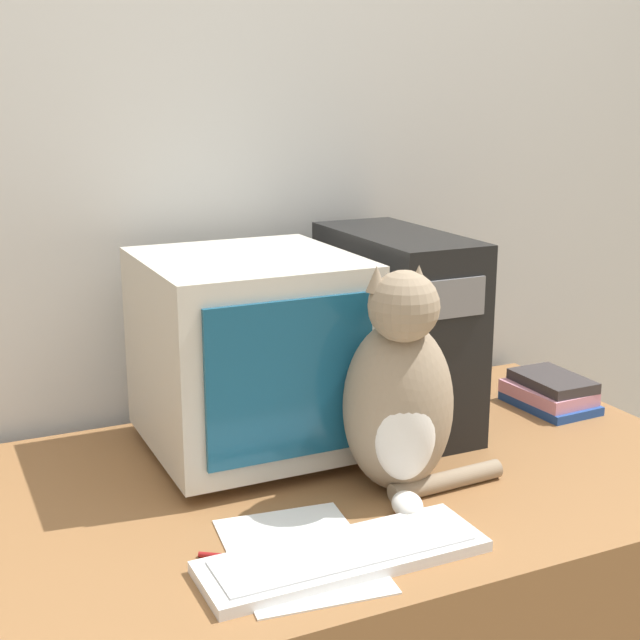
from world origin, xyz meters
The scene contains 8 objects.
wall_back centered at (0.00, 0.91, 1.25)m, with size 7.00×0.05×2.50m.
crt_monitor centered at (-0.05, 0.60, 0.93)m, with size 0.38×0.41×0.39m.
computer_tower centered at (0.28, 0.62, 0.93)m, with size 0.19×0.42×0.41m.
keyboard centered at (-0.08, 0.14, 0.74)m, with size 0.44×0.14×0.02m.
cat centered at (0.12, 0.32, 0.90)m, with size 0.31×0.26×0.41m.
book_stack centered at (0.64, 0.55, 0.76)m, with size 0.15×0.20×0.07m.
pen centered at (-0.21, 0.21, 0.73)m, with size 0.13×0.10×0.01m.
paper_sheet centered at (-0.13, 0.19, 0.73)m, with size 0.24×0.32×0.00m.
Camera 1 is at (-0.62, -0.93, 1.42)m, focal length 50.00 mm.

